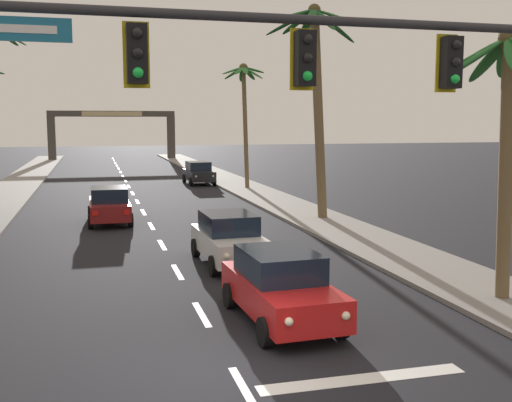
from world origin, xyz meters
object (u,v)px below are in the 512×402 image
Objects in this scene: traffic_signal_mast at (398,93)px; sedan_third_in_queue at (229,238)px; town_gateway_arch at (113,128)px; palm_right_nearest at (508,104)px; palm_right_third at (244,96)px; sedan_parked_nearest_kerb at (199,173)px; palm_right_second at (316,74)px; sedan_lead_at_stop_bar at (280,286)px; sedan_oncoming_far at (109,205)px.

sedan_third_in_queue is (-1.01, 9.43, -4.33)m from traffic_signal_mast.
traffic_signal_mast reaches higher than town_gateway_arch.
palm_right_third reaches higher than palm_right_nearest.
traffic_signal_mast is 35.83m from sedan_parked_nearest_kerb.
palm_right_nearest is 0.70× the size of palm_right_second.
palm_right_nearest is at bearing -90.02° from palm_right_third.
traffic_signal_mast is at bearing -98.85° from palm_right_third.
town_gateway_arch is at bearing 91.54° from sedan_lead_at_stop_bar.
sedan_third_in_queue and sedan_parked_nearest_kerb have the same top height.
palm_right_nearest is 0.46× the size of town_gateway_arch.
sedan_oncoming_far is at bearing 169.56° from palm_right_second.
town_gateway_arch is (-7.64, 36.17, -2.45)m from palm_right_third.
palm_right_third is 37.05m from town_gateway_arch.
sedan_lead_at_stop_bar is at bearing 108.47° from traffic_signal_mast.
town_gateway_arch is (-1.71, 63.69, 3.08)m from sedan_lead_at_stop_bar.
sedan_oncoming_far is (-3.60, 9.43, 0.00)m from sedan_third_in_queue.
traffic_signal_mast is 67.12m from town_gateway_arch.
palm_right_nearest is 13.88m from palm_right_second.
traffic_signal_mast is 2.59× the size of sedan_third_in_queue.
traffic_signal_mast is 2.59× the size of sedan_parked_nearest_kerb.
traffic_signal_mast is 31.27m from palm_right_third.
sedan_oncoming_far is 18.64m from palm_right_nearest.
palm_right_third reaches higher than sedan_lead_at_stop_bar.
sedan_lead_at_stop_bar is 7.30m from palm_right_nearest.
sedan_oncoming_far is 0.99× the size of sedan_parked_nearest_kerb.
traffic_signal_mast is at bearing -76.26° from sedan_oncoming_far.
palm_right_nearest is at bearing -46.31° from sedan_third_in_queue.
palm_right_nearest is at bearing -0.15° from sedan_lead_at_stop_bar.
sedan_parked_nearest_kerb is at bearing 117.77° from palm_right_third.
sedan_oncoming_far is at bearing -128.09° from palm_right_third.
sedan_lead_at_stop_bar is 32.31m from sedan_parked_nearest_kerb.
town_gateway_arch is (1.78, 48.19, 3.08)m from sedan_oncoming_far.
palm_right_nearest is 0.82× the size of palm_right_third.
traffic_signal_mast is 10.43m from sedan_third_in_queue.
sedan_third_in_queue is at bearing -97.43° from sedan_parked_nearest_kerb.
palm_right_nearest is (4.80, 3.35, -0.07)m from traffic_signal_mast.
sedan_third_in_queue is 10.09m from sedan_oncoming_far.
traffic_signal_mast is at bearing -93.84° from sedan_parked_nearest_kerb.
palm_right_third is (0.01, 27.53, 1.27)m from palm_right_nearest.
sedan_lead_at_stop_bar is at bearing -113.46° from palm_right_second.
sedan_third_in_queue is 11.37m from palm_right_second.
palm_right_nearest reaches higher than sedan_oncoming_far.
palm_right_second reaches higher than sedan_parked_nearest_kerb.
sedan_oncoming_far is (-4.61, 18.86, -4.33)m from traffic_signal_mast.
sedan_lead_at_stop_bar is at bearing -88.46° from town_gateway_arch.
sedan_parked_nearest_kerb is 19.47m from palm_right_second.
sedan_third_in_queue is 0.52× the size of palm_right_third.
sedan_parked_nearest_kerb is (2.38, 35.48, -4.33)m from traffic_signal_mast.
traffic_signal_mast reaches higher than sedan_third_in_queue.
palm_right_nearest is (5.81, -6.08, 4.26)m from sedan_third_in_queue.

